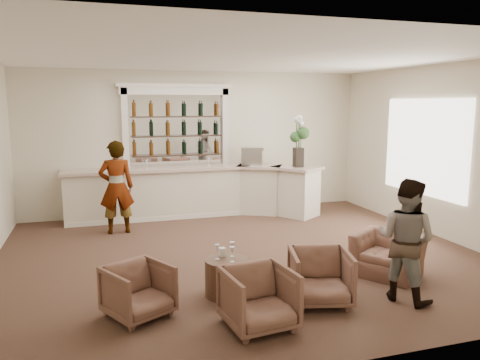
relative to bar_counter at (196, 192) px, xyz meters
name	(u,v)px	position (x,y,z in m)	size (l,w,h in m)	color
ground	(242,256)	(0.16, -3.00, -0.57)	(8.00, 8.00, 0.00)	brown
room_shell	(239,116)	(0.33, -2.29, 1.77)	(8.04, 7.02, 3.32)	beige
bar_counter	(196,192)	(0.00, 0.00, 0.00)	(5.72, 1.80, 1.14)	beige
back_bar_alcove	(177,127)	(-0.34, 0.41, 1.46)	(2.64, 0.25, 3.00)	white
cocktail_table	(227,277)	(-0.53, -4.51, -0.32)	(0.59, 0.59, 0.50)	#533224
sommelier	(116,187)	(-1.78, -0.90, 0.35)	(0.67, 0.44, 1.85)	gray
guest	(406,240)	(1.67, -5.32, 0.23)	(0.79, 0.61, 1.62)	gray
armchair_left	(138,291)	(-1.72, -4.82, -0.25)	(0.69, 0.71, 0.65)	brown
armchair_center	(259,298)	(-0.42, -5.51, -0.22)	(0.75, 0.78, 0.71)	brown
armchair_right	(320,277)	(0.56, -5.11, -0.22)	(0.75, 0.77, 0.70)	brown
armchair_far	(388,255)	(2.01, -4.48, -0.27)	(0.95, 0.83, 0.62)	brown
espresso_machine	(252,156)	(1.35, -0.02, 0.78)	(0.48, 0.40, 0.42)	silver
flower_vase	(299,138)	(2.22, -0.67, 1.22)	(0.30, 0.30, 1.15)	black
wine_glass_bar_left	(147,164)	(-1.08, -0.04, 0.67)	(0.07, 0.07, 0.21)	white
wine_glass_bar_right	(209,162)	(0.31, 0.00, 0.67)	(0.07, 0.07, 0.21)	white
wine_glass_tbl_a	(217,252)	(-0.65, -4.48, 0.03)	(0.07, 0.07, 0.21)	white
wine_glass_tbl_b	(232,249)	(-0.43, -4.43, 0.03)	(0.07, 0.07, 0.21)	white
wine_glass_tbl_c	(232,255)	(-0.49, -4.64, 0.03)	(0.07, 0.07, 0.21)	white
napkin_holder	(222,252)	(-0.55, -4.37, -0.01)	(0.08, 0.08, 0.12)	white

